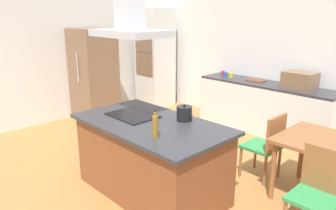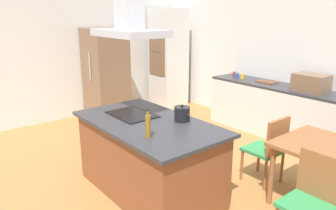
# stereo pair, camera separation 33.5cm
# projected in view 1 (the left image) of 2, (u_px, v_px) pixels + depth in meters

# --- Properties ---
(ground) EXTENTS (16.00, 16.00, 0.00)m
(ground) POSITION_uv_depth(u_px,v_px,m) (225.00, 155.00, 5.00)
(ground) COLOR #AD753D
(wall_back) EXTENTS (7.20, 0.10, 2.70)m
(wall_back) POSITION_uv_depth(u_px,v_px,m) (288.00, 57.00, 5.79)
(wall_back) COLOR white
(wall_back) RESTS_ON ground
(wall_left) EXTENTS (0.10, 8.80, 2.70)m
(wall_left) POSITION_uv_depth(u_px,v_px,m) (77.00, 51.00, 6.68)
(wall_left) COLOR white
(wall_left) RESTS_ON ground
(kitchen_island) EXTENTS (1.86, 1.04, 0.90)m
(kitchen_island) POSITION_uv_depth(u_px,v_px,m) (151.00, 158.00, 3.87)
(kitchen_island) COLOR brown
(kitchen_island) RESTS_ON ground
(cooktop) EXTENTS (0.60, 0.44, 0.01)m
(cooktop) POSITION_uv_depth(u_px,v_px,m) (133.00, 115.00, 3.98)
(cooktop) COLOR black
(cooktop) RESTS_ON kitchen_island
(tea_kettle) EXTENTS (0.23, 0.18, 0.20)m
(tea_kettle) POSITION_uv_depth(u_px,v_px,m) (184.00, 113.00, 3.79)
(tea_kettle) COLOR black
(tea_kettle) RESTS_ON kitchen_island
(olive_oil_bottle) EXTENTS (0.06, 0.06, 0.29)m
(olive_oil_bottle) POSITION_uv_depth(u_px,v_px,m) (155.00, 126.00, 3.25)
(olive_oil_bottle) COLOR olive
(olive_oil_bottle) RESTS_ON kitchen_island
(back_counter) EXTENTS (2.51, 0.62, 0.90)m
(back_counter) POSITION_uv_depth(u_px,v_px,m) (265.00, 107.00, 5.91)
(back_counter) COLOR silver
(back_counter) RESTS_ON ground
(countertop_microwave) EXTENTS (0.50, 0.38, 0.28)m
(countertop_microwave) POSITION_uv_depth(u_px,v_px,m) (300.00, 80.00, 5.34)
(countertop_microwave) COLOR brown
(countertop_microwave) RESTS_ON back_counter
(coffee_mug_red) EXTENTS (0.08, 0.08, 0.09)m
(coffee_mug_red) POSITION_uv_depth(u_px,v_px,m) (223.00, 73.00, 6.49)
(coffee_mug_red) COLOR red
(coffee_mug_red) RESTS_ON back_counter
(coffee_mug_blue) EXTENTS (0.08, 0.08, 0.09)m
(coffee_mug_blue) POSITION_uv_depth(u_px,v_px,m) (225.00, 74.00, 6.37)
(coffee_mug_blue) COLOR #2D56B2
(coffee_mug_blue) RESTS_ON back_counter
(coffee_mug_yellow) EXTENTS (0.08, 0.08, 0.09)m
(coffee_mug_yellow) POSITION_uv_depth(u_px,v_px,m) (231.00, 75.00, 6.28)
(coffee_mug_yellow) COLOR gold
(coffee_mug_yellow) RESTS_ON back_counter
(cutting_board) EXTENTS (0.34, 0.24, 0.02)m
(cutting_board) POSITION_uv_depth(u_px,v_px,m) (256.00, 80.00, 5.99)
(cutting_board) COLOR brown
(cutting_board) RESTS_ON back_counter
(wall_oven_stack) EXTENTS (0.70, 0.66, 2.20)m
(wall_oven_stack) POSITION_uv_depth(u_px,v_px,m) (155.00, 58.00, 7.47)
(wall_oven_stack) COLOR silver
(wall_oven_stack) RESTS_ON ground
(refrigerator) EXTENTS (0.80, 0.73, 1.82)m
(refrigerator) POSITION_uv_depth(u_px,v_px,m) (94.00, 75.00, 6.53)
(refrigerator) COLOR brown
(refrigerator) RESTS_ON ground
(chair_at_left_end) EXTENTS (0.42, 0.42, 0.89)m
(chair_at_left_end) POSITION_uv_depth(u_px,v_px,m) (268.00, 143.00, 4.17)
(chair_at_left_end) COLOR #33934C
(chair_at_left_end) RESTS_ON ground
(chair_facing_island) EXTENTS (0.42, 0.42, 0.89)m
(chair_facing_island) POSITION_uv_depth(u_px,v_px,m) (318.00, 189.00, 3.09)
(chair_facing_island) COLOR #33934C
(chair_facing_island) RESTS_ON ground
(range_hood) EXTENTS (0.90, 0.55, 0.78)m
(range_hood) POSITION_uv_depth(u_px,v_px,m) (129.00, 14.00, 3.65)
(range_hood) COLOR #ADADB2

